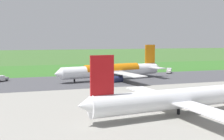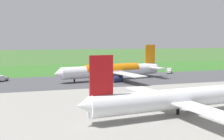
# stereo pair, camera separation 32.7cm
# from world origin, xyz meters

# --- Properties ---
(ground_plane) EXTENTS (800.00, 800.00, 0.00)m
(ground_plane) POSITION_xyz_m (0.00, 0.00, 0.00)
(ground_plane) COLOR #3D662D
(runway_asphalt) EXTENTS (600.00, 39.52, 0.06)m
(runway_asphalt) POSITION_xyz_m (0.00, 0.00, 0.03)
(runway_asphalt) COLOR #47474C
(runway_asphalt) RESTS_ON ground
(apron_concrete) EXTENTS (440.00, 110.00, 0.05)m
(apron_concrete) POSITION_xyz_m (0.00, 57.62, 0.03)
(apron_concrete) COLOR gray
(apron_concrete) RESTS_ON ground
(grass_verge_foreground) EXTENTS (600.00, 80.00, 0.04)m
(grass_verge_foreground) POSITION_xyz_m (0.00, -44.86, 0.02)
(grass_verge_foreground) COLOR #346B27
(grass_verge_foreground) RESTS_ON ground
(airliner_main) EXTENTS (53.84, 44.33, 15.88)m
(airliner_main) POSITION_xyz_m (12.75, -0.07, 4.35)
(airliner_main) COLOR white
(airliner_main) RESTS_ON ground
(airliner_parked_mid) EXTENTS (51.43, 42.17, 15.01)m
(airliner_parked_mid) POSITION_xyz_m (16.07, 62.32, 4.10)
(airliner_parked_mid) COLOR white
(airliner_parked_mid) RESTS_ON ground
(service_truck_baggage) EXTENTS (5.10, 6.07, 2.65)m
(service_truck_baggage) POSITION_xyz_m (-24.21, -14.95, 1.40)
(service_truck_baggage) COLOR silver
(service_truck_baggage) RESTS_ON ground
(service_truck_fuel) EXTENTS (5.90, 5.43, 2.65)m
(service_truck_fuel) POSITION_xyz_m (60.98, -9.16, 1.40)
(service_truck_fuel) COLOR gray
(service_truck_fuel) RESTS_ON ground
(no_stopping_sign) EXTENTS (0.60, 0.10, 2.45)m
(no_stopping_sign) POSITION_xyz_m (6.29, -45.20, 1.46)
(no_stopping_sign) COLOR slate
(no_stopping_sign) RESTS_ON ground
(traffic_cone_orange) EXTENTS (0.40, 0.40, 0.55)m
(traffic_cone_orange) POSITION_xyz_m (14.23, -45.78, 0.28)
(traffic_cone_orange) COLOR orange
(traffic_cone_orange) RESTS_ON ground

